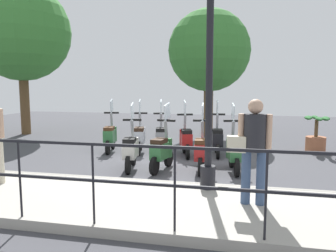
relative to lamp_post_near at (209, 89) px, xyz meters
name	(u,v)px	position (x,y,z in m)	size (l,w,h in m)	color
ground_plane	(186,163)	(2.40, 0.77, -1.89)	(28.00, 28.00, 0.00)	#424247
promenade_walkway	(154,204)	(-0.75, 0.77, -1.81)	(2.20, 20.00, 0.15)	#A39E93
fence_railing	(133,171)	(-1.80, 0.77, -1.00)	(0.04, 16.03, 1.07)	black
lamp_post_near	(209,89)	(0.00, 0.00, 0.00)	(0.26, 0.90, 3.95)	black
pedestrian_with_bag	(253,144)	(-0.63, -0.72, -0.81)	(0.33, 0.65, 1.59)	#384C70
tree_large	(21,32)	(5.96, 7.83, 2.11)	(3.79, 3.79, 5.90)	brown
tree_distant	(209,51)	(7.01, 0.64, 1.34)	(3.08, 3.08, 4.79)	brown
potted_palm	(316,137)	(4.55, -2.73, -1.44)	(1.06, 0.66, 1.05)	#9E5B3D
scooter_near_0	(234,151)	(1.77, -0.43, -1.40)	(1.23, 0.46, 1.54)	black
scooter_near_1	(201,150)	(1.68, 0.30, -1.40)	(1.23, 0.44, 1.54)	black
scooter_near_2	(162,150)	(1.54, 1.19, -1.40)	(1.23, 0.47, 1.54)	black
scooter_near_3	(131,149)	(1.49, 1.91, -1.40)	(1.23, 0.47, 1.54)	black
scooter_far_0	(217,139)	(3.42, 0.05, -1.40)	(1.23, 0.44, 1.54)	black
scooter_far_1	(186,139)	(3.18, 0.90, -1.40)	(1.21, 0.53, 1.54)	black
scooter_far_2	(161,137)	(3.40, 1.65, -1.40)	(1.22, 0.49, 1.54)	black
scooter_far_3	(140,136)	(3.37, 2.28, -1.40)	(1.22, 0.51, 1.54)	black
scooter_far_4	(110,136)	(3.31, 3.16, -1.40)	(1.22, 0.49, 1.54)	black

